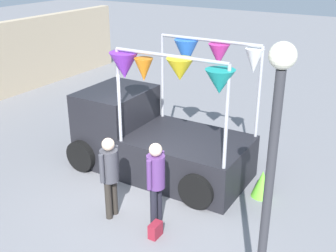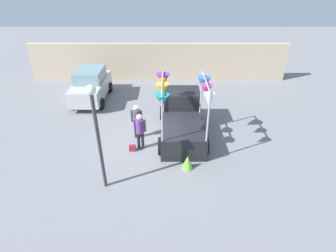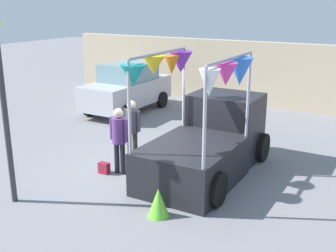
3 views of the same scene
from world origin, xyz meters
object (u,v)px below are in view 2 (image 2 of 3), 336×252
object	(u,v)px
vendor_truck	(182,116)
folded_kite_bundle_lime	(188,162)
parked_car	(92,85)
handbag	(133,148)
person_vendor	(138,119)
street_lamp	(97,125)
person_customer	(141,128)

from	to	relation	value
vendor_truck	folded_kite_bundle_lime	xyz separation A→B (m)	(0.13, -2.71, -0.61)
parked_car	folded_kite_bundle_lime	size ratio (longest dim) A/B	6.67
parked_car	handbag	distance (m)	6.25
parked_car	folded_kite_bundle_lime	xyz separation A→B (m)	(5.39, -6.58, -0.64)
person_vendor	folded_kite_bundle_lime	distance (m)	3.25
street_lamp	folded_kite_bundle_lime	xyz separation A→B (m)	(3.06, 0.99, -2.26)
person_customer	vendor_truck	bearing A→B (deg)	35.38
handbag	parked_car	bearing A→B (deg)	119.68
vendor_truck	handbag	bearing A→B (deg)	-145.47
vendor_truck	person_vendor	bearing A→B (deg)	-168.53
parked_car	street_lamp	size ratio (longest dim) A/B	1.02
folded_kite_bundle_lime	street_lamp	bearing A→B (deg)	-162.06
person_customer	street_lamp	world-z (taller)	street_lamp
handbag	street_lamp	size ratio (longest dim) A/B	0.07
street_lamp	person_customer	bearing A→B (deg)	65.59
parked_car	street_lamp	world-z (taller)	street_lamp
vendor_truck	person_customer	xyz separation A→B (m)	(-1.84, -1.31, 0.11)
handbag	folded_kite_bundle_lime	size ratio (longest dim) A/B	0.47
handbag	person_vendor	bearing A→B (deg)	83.63
person_customer	street_lamp	xyz separation A→B (m)	(-1.08, -2.39, 1.54)
folded_kite_bundle_lime	parked_car	bearing A→B (deg)	129.32
person_customer	person_vendor	xyz separation A→B (m)	(-0.23, 0.89, -0.01)
person_vendor	handbag	world-z (taller)	person_vendor
parked_car	vendor_truck	bearing A→B (deg)	-36.39
parked_car	person_customer	size ratio (longest dim) A/B	2.37
folded_kite_bundle_lime	person_vendor	bearing A→B (deg)	133.93
handbag	street_lamp	xyz separation A→B (m)	(-0.73, -2.19, 2.42)
vendor_truck	folded_kite_bundle_lime	world-z (taller)	vendor_truck
parked_car	folded_kite_bundle_lime	world-z (taller)	parked_car
person_vendor	street_lamp	size ratio (longest dim) A/B	0.43
person_vendor	handbag	size ratio (longest dim) A/B	5.97
vendor_truck	street_lamp	world-z (taller)	street_lamp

